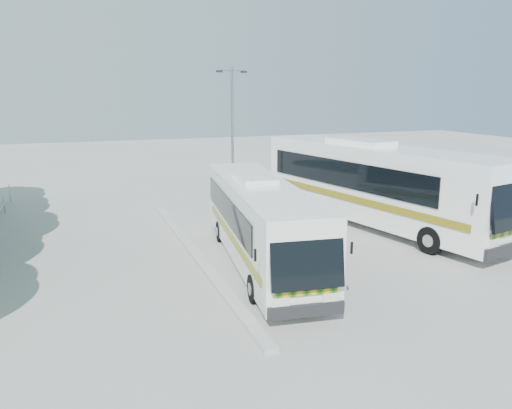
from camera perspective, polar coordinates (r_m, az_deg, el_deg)
name	(u,v)px	position (r m, az deg, el deg)	size (l,w,h in m)	color
ground	(269,264)	(18.48, 1.45, -6.86)	(100.00, 100.00, 0.00)	#A9A9A4
kerb_divider	(195,253)	(19.62, -7.02, -5.55)	(0.40, 16.00, 0.15)	#B2B2AD
coach_main	(260,220)	(18.16, 0.44, -1.80)	(3.50, 10.97, 2.99)	white
coach_adjacent	(375,182)	(23.95, 13.50, 2.47)	(5.48, 13.82, 3.76)	white
lamppost	(232,130)	(28.08, -2.72, 8.56)	(1.83, 0.49, 7.49)	#919499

